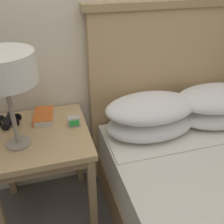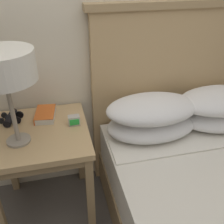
{
  "view_description": "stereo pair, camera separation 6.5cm",
  "coord_description": "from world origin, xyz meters",
  "px_view_note": "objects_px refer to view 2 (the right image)",
  "views": [
    {
      "loc": [
        -0.45,
        -0.56,
        1.54
      ],
      "look_at": [
        -0.09,
        0.7,
        0.77
      ],
      "focal_mm": 42.0,
      "sensor_mm": 36.0,
      "label": 1
    },
    {
      "loc": [
        -0.39,
        -0.57,
        1.54
      ],
      "look_at": [
        -0.09,
        0.7,
        0.77
      ],
      "focal_mm": 42.0,
      "sensor_mm": 36.0,
      "label": 2
    }
  ],
  "objects_px": {
    "book_on_nightstand": "(45,114)",
    "alarm_clock": "(74,120)",
    "nightstand": "(40,143)",
    "table_lamp": "(2,68)",
    "binoculars_pair": "(11,118)"
  },
  "relations": [
    {
      "from": "book_on_nightstand",
      "to": "alarm_clock",
      "type": "bearing_deg",
      "value": -37.02
    },
    {
      "from": "table_lamp",
      "to": "alarm_clock",
      "type": "relative_size",
      "value": 7.33
    },
    {
      "from": "nightstand",
      "to": "book_on_nightstand",
      "type": "height_order",
      "value": "book_on_nightstand"
    },
    {
      "from": "alarm_clock",
      "to": "binoculars_pair",
      "type": "bearing_deg",
      "value": 160.6
    },
    {
      "from": "binoculars_pair",
      "to": "nightstand",
      "type": "bearing_deg",
      "value": -43.59
    },
    {
      "from": "table_lamp",
      "to": "book_on_nightstand",
      "type": "distance_m",
      "value": 0.49
    },
    {
      "from": "alarm_clock",
      "to": "book_on_nightstand",
      "type": "bearing_deg",
      "value": 142.98
    },
    {
      "from": "nightstand",
      "to": "alarm_clock",
      "type": "bearing_deg",
      "value": 5.75
    },
    {
      "from": "book_on_nightstand",
      "to": "table_lamp",
      "type": "bearing_deg",
      "value": -122.95
    },
    {
      "from": "table_lamp",
      "to": "binoculars_pair",
      "type": "relative_size",
      "value": 3.12
    },
    {
      "from": "table_lamp",
      "to": "alarm_clock",
      "type": "distance_m",
      "value": 0.52
    },
    {
      "from": "nightstand",
      "to": "table_lamp",
      "type": "xyz_separation_m",
      "value": [
        -0.1,
        -0.08,
        0.52
      ]
    },
    {
      "from": "table_lamp",
      "to": "binoculars_pair",
      "type": "distance_m",
      "value": 0.47
    },
    {
      "from": "nightstand",
      "to": "alarm_clock",
      "type": "xyz_separation_m",
      "value": [
        0.21,
        0.02,
        0.12
      ]
    },
    {
      "from": "table_lamp",
      "to": "binoculars_pair",
      "type": "bearing_deg",
      "value": 104.67
    }
  ]
}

